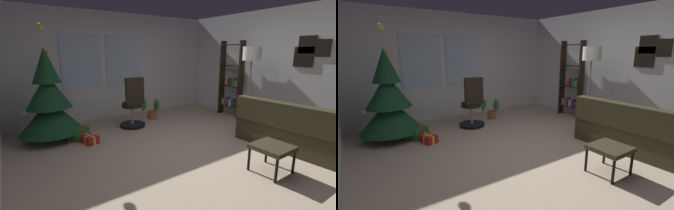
% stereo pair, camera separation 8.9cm
% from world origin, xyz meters
% --- Properties ---
extents(ground_plane, '(5.13, 5.97, 0.10)m').
position_xyz_m(ground_plane, '(0.00, 0.00, -0.05)').
color(ground_plane, '#BAA78D').
extents(wall_back_with_windows, '(5.13, 0.12, 2.55)m').
position_xyz_m(wall_back_with_windows, '(-0.02, 3.03, 1.28)').
color(wall_back_with_windows, silver).
rests_on(wall_back_with_windows, ground_plane).
extents(wall_right_with_frames, '(0.12, 5.97, 2.55)m').
position_xyz_m(wall_right_with_frames, '(2.62, -0.00, 1.28)').
color(wall_right_with_frames, silver).
rests_on(wall_right_with_frames, ground_plane).
extents(couch, '(1.77, 1.89, 0.83)m').
position_xyz_m(couch, '(1.81, -0.78, 0.29)').
color(couch, '#322E1C').
rests_on(couch, ground_plane).
extents(footstool, '(0.48, 0.47, 0.40)m').
position_xyz_m(footstool, '(0.52, -0.93, 0.34)').
color(footstool, '#322E1C').
rests_on(footstool, ground_plane).
extents(holiday_tree, '(1.10, 1.10, 2.12)m').
position_xyz_m(holiday_tree, '(-1.75, 2.14, 0.72)').
color(holiday_tree, '#4C331E').
rests_on(holiday_tree, ground_plane).
extents(gift_box_red, '(0.27, 0.35, 0.16)m').
position_xyz_m(gift_box_red, '(-1.23, 1.55, 0.07)').
color(gift_box_red, red).
rests_on(gift_box_red, ground_plane).
extents(gift_box_green, '(0.43, 0.39, 0.22)m').
position_xyz_m(gift_box_green, '(-1.35, 1.89, 0.11)').
color(gift_box_green, '#1E722D').
rests_on(gift_box_green, ground_plane).
extents(office_chair, '(0.56, 0.56, 1.11)m').
position_xyz_m(office_chair, '(-0.16, 1.93, 0.44)').
color(office_chair, black).
rests_on(office_chair, ground_plane).
extents(bookshelf, '(0.18, 0.64, 1.89)m').
position_xyz_m(bookshelf, '(2.35, 1.39, 0.83)').
color(bookshelf, black).
rests_on(bookshelf, ground_plane).
extents(floor_lamp, '(0.37, 0.37, 1.73)m').
position_xyz_m(floor_lamp, '(1.87, 0.49, 1.48)').
color(floor_lamp, slate).
rests_on(floor_lamp, ground_plane).
extents(potted_plant, '(0.47, 0.39, 0.51)m').
position_xyz_m(potted_plant, '(0.54, 2.28, 0.21)').
color(potted_plant, '#945A36').
rests_on(potted_plant, ground_plane).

